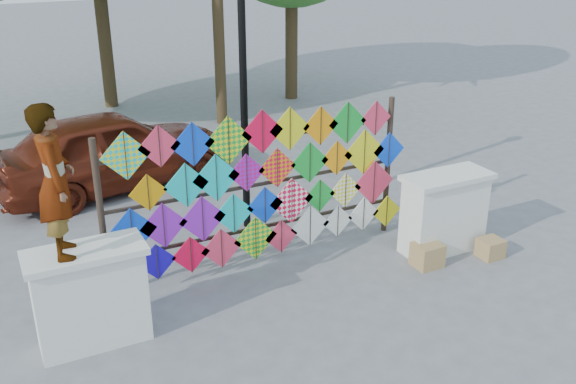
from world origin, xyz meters
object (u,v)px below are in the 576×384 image
object	(u,v)px
sedan	(112,149)
kite_rack	(266,186)
vendor_woman	(55,182)
lamppost	(243,70)

from	to	relation	value
sedan	kite_rack	bearing A→B (deg)	-172.54
kite_rack	sedan	size ratio (longest dim) A/B	1.08
vendor_woman	sedan	distance (m)	5.46
kite_rack	vendor_woman	size ratio (longest dim) A/B	2.73
kite_rack	lamppost	size ratio (longest dim) A/B	1.09
kite_rack	lamppost	xyz separation A→B (m)	(0.23, 1.27, 1.46)
lamppost	vendor_woman	bearing A→B (deg)	-145.52
sedan	lamppost	distance (m)	3.78
vendor_woman	sedan	world-z (taller)	vendor_woman
vendor_woman	lamppost	size ratio (longest dim) A/B	0.40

